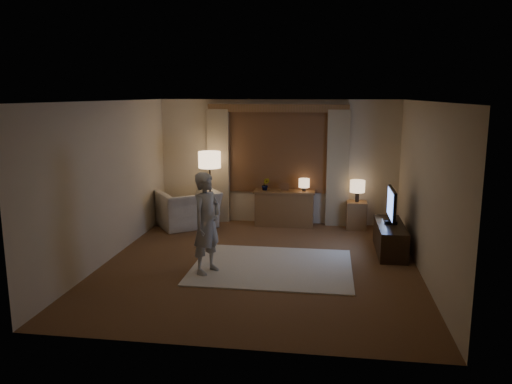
% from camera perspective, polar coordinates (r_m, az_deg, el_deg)
% --- Properties ---
extents(room, '(5.04, 5.54, 2.64)m').
position_cam_1_polar(room, '(8.30, 0.91, 1.63)').
color(room, brown).
rests_on(room, ground).
extents(rug, '(2.50, 2.00, 0.02)m').
position_cam_1_polar(rug, '(8.01, 1.86, -8.52)').
color(rug, beige).
rests_on(rug, floor).
extents(sideboard, '(1.20, 0.40, 0.70)m').
position_cam_1_polar(sideboard, '(10.42, 3.27, -1.94)').
color(sideboard, brown).
rests_on(sideboard, floor).
extents(picture_frame, '(0.16, 0.02, 0.20)m').
position_cam_1_polar(picture_frame, '(10.33, 3.29, 0.49)').
color(picture_frame, brown).
rests_on(picture_frame, sideboard).
extents(plant, '(0.17, 0.13, 0.30)m').
position_cam_1_polar(plant, '(10.36, 1.09, 0.82)').
color(plant, '#999999').
rests_on(plant, sideboard).
extents(table_lamp_sideboard, '(0.22, 0.22, 0.30)m').
position_cam_1_polar(table_lamp_sideboard, '(10.29, 5.52, 0.96)').
color(table_lamp_sideboard, black).
rests_on(table_lamp_sideboard, sideboard).
extents(floor_lamp, '(0.45, 0.45, 1.56)m').
position_cam_1_polar(floor_lamp, '(10.21, -5.32, 3.22)').
color(floor_lamp, black).
rests_on(floor_lamp, floor).
extents(armchair, '(1.54, 1.51, 0.76)m').
position_cam_1_polar(armchair, '(10.39, -7.81, -1.92)').
color(armchair, beige).
rests_on(armchair, floor).
extents(side_table, '(0.40, 0.40, 0.56)m').
position_cam_1_polar(side_table, '(10.37, 11.40, -2.61)').
color(side_table, brown).
rests_on(side_table, floor).
extents(table_lamp_side, '(0.30, 0.30, 0.44)m').
position_cam_1_polar(table_lamp_side, '(10.25, 11.52, 0.58)').
color(table_lamp_side, black).
rests_on(table_lamp_side, side_table).
extents(tv_stand, '(0.45, 1.40, 0.50)m').
position_cam_1_polar(tv_stand, '(8.99, 15.06, -5.11)').
color(tv_stand, black).
rests_on(tv_stand, floor).
extents(tv, '(0.21, 0.86, 0.62)m').
position_cam_1_polar(tv, '(8.84, 15.24, -1.42)').
color(tv, black).
rests_on(tv, tv_stand).
extents(person, '(0.57, 0.67, 1.54)m').
position_cam_1_polar(person, '(7.57, -5.63, -3.56)').
color(person, '#B2AEA5').
rests_on(person, rug).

